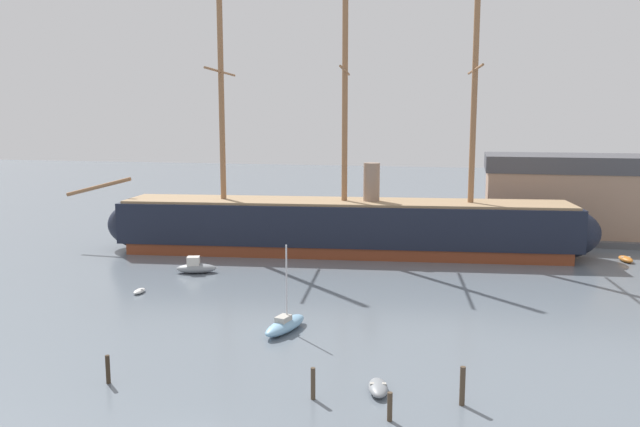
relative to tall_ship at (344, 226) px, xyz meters
The scene contains 13 objects.
tall_ship is the anchor object (origin of this frame).
dinghy_foreground_right 41.14m from the tall_ship, 75.83° to the right, with size 1.72×2.89×0.64m.
sailboat_near_centre 30.41m from the tall_ship, 87.65° to the right, with size 2.87×5.58×6.97m.
dinghy_mid_left 27.87m from the tall_ship, 124.50° to the right, with size 0.85×1.85×0.43m.
motorboat_alongside_bow 19.80m from the tall_ship, 134.77° to the right, with size 4.69×3.05×1.83m.
dinghy_far_left 27.77m from the tall_ship, 169.03° to the left, with size 2.17×1.25×0.48m.
dinghy_far_right 33.68m from the tall_ship, ahead, with size 1.77×2.94×0.65m.
dinghy_distant_centre 16.21m from the tall_ship, 69.54° to the left, with size 2.26×1.18×0.51m.
mooring_piling_nearest 44.79m from the tall_ship, 75.50° to the right, with size 0.29×0.29×1.67m, color #4C3D2D.
mooring_piling_left_pair 43.14m from the tall_ship, 69.49° to the right, with size 0.32×0.32×2.37m, color #4C3D2D.
mooring_piling_right_pair 43.01m from the tall_ship, 99.25° to the right, with size 0.28×0.28×1.86m, color #382B1E.
mooring_piling_midwater 42.16m from the tall_ship, 81.30° to the right, with size 0.28×0.28×1.98m, color #4C3D2D.
dockside_warehouse_right 40.69m from the tall_ship, 27.07° to the left, with size 40.82×15.83×16.05m.
Camera 1 is at (13.62, -27.44, 16.65)m, focal length 35.44 mm.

